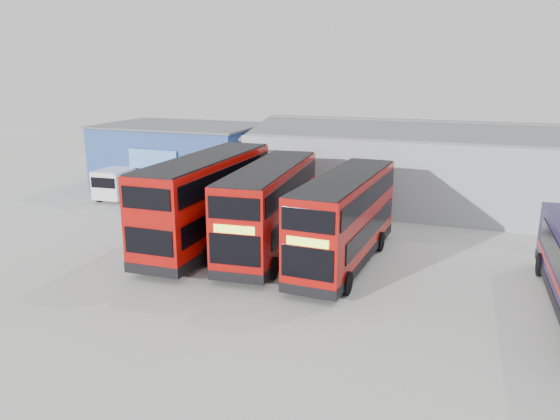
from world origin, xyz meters
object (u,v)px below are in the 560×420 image
object	(u,v)px
office_block	(182,157)
maintenance_shed	(475,169)
double_decker_left	(207,202)
panel_van	(124,180)
double_decker_right	(345,221)
double_decker_centre	(270,210)

from	to	relation	value
office_block	maintenance_shed	bearing A→B (deg)	5.21
double_decker_left	panel_van	bearing A→B (deg)	-36.60
office_block	double_decker_right	xyz separation A→B (m)	(16.25, -12.51, -0.36)
double_decker_right	panel_van	xyz separation A→B (m)	(-18.80, 8.31, -0.93)
double_decker_left	double_decker_right	bearing A→B (deg)	177.01
office_block	double_decker_centre	bearing A→B (deg)	-44.70
double_decker_left	double_decker_right	distance (m)	7.66
double_decker_left	panel_van	xyz separation A→B (m)	(-11.16, 8.03, -1.15)
double_decker_left	maintenance_shed	bearing A→B (deg)	-134.14
maintenance_shed	office_block	bearing A→B (deg)	-174.79
office_block	double_decker_right	size ratio (longest dim) A/B	1.15
office_block	double_decker_centre	distance (m)	17.07
double_decker_centre	panel_van	distance (m)	16.66
office_block	double_decker_right	bearing A→B (deg)	-37.58
maintenance_shed	double_decker_left	distance (m)	19.55
maintenance_shed	panel_van	world-z (taller)	maintenance_shed
double_decker_centre	double_decker_right	xyz separation A→B (m)	(4.12, -0.50, -0.06)
double_decker_right	panel_van	world-z (taller)	double_decker_right
maintenance_shed	panel_van	bearing A→B (deg)	-165.82
maintenance_shed	double_decker_right	distance (m)	15.62
double_decker_centre	double_decker_left	bearing A→B (deg)	178.71
panel_van	double_decker_right	bearing A→B (deg)	-27.39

